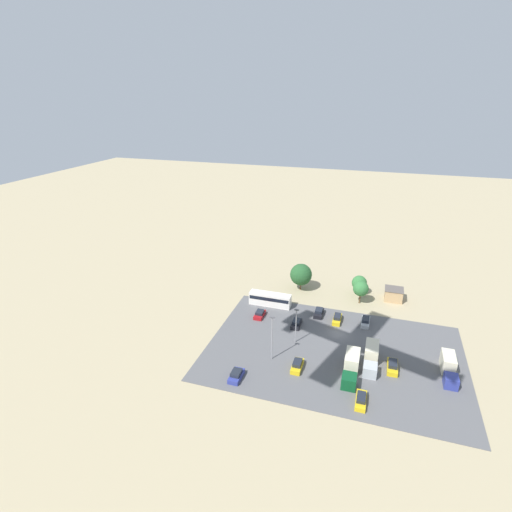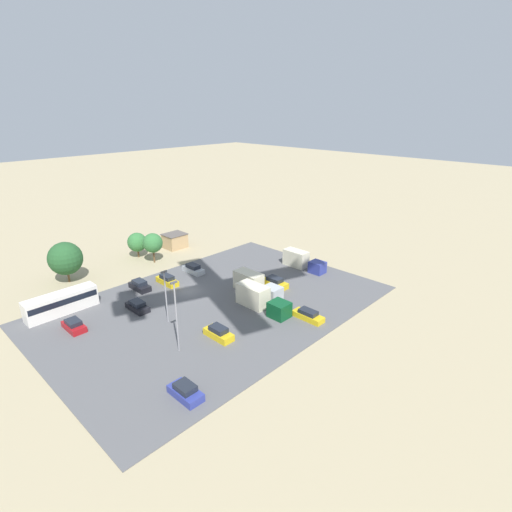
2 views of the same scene
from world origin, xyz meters
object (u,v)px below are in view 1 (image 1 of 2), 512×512
parked_car_5 (236,375)px  parked_truck_2 (371,357)px  parked_car_2 (260,314)px  parked_car_1 (366,321)px  parked_car_7 (319,313)px  parked_car_3 (337,319)px  shed_building (394,294)px  bus (270,299)px  parked_car_0 (361,400)px  parked_car_4 (296,323)px  parked_truck_0 (351,366)px  parked_car_8 (297,365)px  parked_truck_1 (449,367)px  parked_car_6 (392,366)px

parked_car_5 → parked_truck_2: (-23.07, -12.13, 0.79)m
parked_car_2 → parked_truck_2: (-25.45, 9.85, 0.84)m
parked_car_1 → parked_car_7: bearing=-3.4°
parked_car_7 → parked_car_1: bearing=-3.4°
parked_car_3 → parked_car_7: bearing=161.6°
shed_building → bus: bearing=22.9°
parked_car_0 → parked_car_1: bearing=91.9°
parked_car_4 → parked_truck_0: bearing=135.6°
bus → parked_truck_2: (-24.62, 15.75, -0.27)m
parked_car_4 → parked_car_5: parked_car_5 is taller
parked_car_7 → parked_car_8: size_ratio=0.97×
parked_car_8 → parked_truck_1: size_ratio=0.50×
parked_car_0 → parked_car_5: parked_car_5 is taller
parked_car_2 → parked_car_7: parked_car_7 is taller
bus → parked_truck_2: size_ratio=1.12×
bus → parked_truck_0: bearing=46.7°
parked_car_3 → parked_car_6: bearing=-49.2°
parked_car_3 → parked_car_8: parked_car_3 is taller
shed_building → parked_car_8: shed_building is taller
parked_car_1 → parked_car_6: parked_car_6 is taller
parked_car_0 → parked_car_5: bearing=-178.5°
shed_building → parked_car_8: size_ratio=1.03×
parked_car_4 → parked_car_5: (6.59, 20.68, 0.04)m
parked_car_2 → parked_car_4: size_ratio=0.96×
shed_building → parked_car_7: size_ratio=1.06×
parked_truck_2 → bus: bearing=-32.6°
bus → parked_car_2: 6.05m
bus → parked_truck_1: (-38.43, 14.67, -0.30)m
shed_building → parked_car_4: (20.54, 19.32, -0.87)m
parked_car_2 → parked_truck_0: parked_truck_0 is taller
parked_car_1 → parked_car_0: bearing=91.9°
parked_car_1 → parked_car_3: (6.22, 0.83, 0.02)m
parked_car_5 → parked_car_7: size_ratio=0.97×
parked_car_2 → parked_car_7: bearing=-159.8°
shed_building → parked_car_7: 21.19m
parked_car_8 → parked_car_5: bearing=-148.3°
parked_car_3 → parked_car_4: size_ratio=1.09×
bus → parked_car_1: 22.89m
parked_car_1 → parked_truck_2: bearing=97.4°
parked_car_1 → parked_truck_2: (-1.83, 13.99, 0.78)m
parked_car_3 → parked_car_5: size_ratio=1.12×
parked_car_0 → parked_car_7: bearing=113.7°
parked_car_7 → parked_truck_0: (-9.10, 18.93, 0.84)m
parked_car_1 → parked_car_6: 15.89m
parked_car_8 → parked_truck_2: parked_truck_2 is taller
bus → parked_truck_2: bus is taller
parked_car_1 → parked_car_5: parked_car_1 is taller
parked_car_5 → parked_truck_2: parked_truck_2 is taller
parked_car_0 → parked_car_4: bearing=127.6°
parked_car_2 → parked_car_8: size_ratio=0.93×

